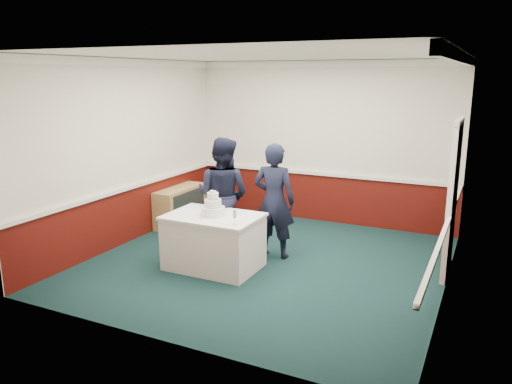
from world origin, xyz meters
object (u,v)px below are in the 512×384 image
at_px(champagne_flute, 235,215).
at_px(person_man, 223,195).
at_px(wedding_cake, 213,208).
at_px(sideboard, 180,206).
at_px(cake_knife, 204,218).
at_px(person_woman, 274,201).
at_px(cake_table, 214,241).

xyz_separation_m(champagne_flute, person_man, (-0.73, 0.96, -0.02)).
bearing_deg(wedding_cake, person_man, 108.39).
xyz_separation_m(sideboard, cake_knife, (1.64, -1.81, 0.44)).
height_order(cake_knife, person_woman, person_woman).
height_order(cake_knife, person_man, person_man).
xyz_separation_m(person_man, person_woman, (0.83, 0.11, -0.02)).
bearing_deg(wedding_cake, person_woman, 53.15).
bearing_deg(person_woman, cake_table, 47.96).
height_order(champagne_flute, person_woman, person_woman).
bearing_deg(person_woman, sideboard, -24.83).
distance_m(wedding_cake, cake_knife, 0.23).
bearing_deg(champagne_flute, wedding_cake, 150.75).
xyz_separation_m(wedding_cake, champagne_flute, (0.50, -0.28, 0.03)).
bearing_deg(person_woman, cake_knife, 52.63).
distance_m(sideboard, champagne_flute, 2.93).
bearing_deg(wedding_cake, cake_knife, -98.53).
bearing_deg(person_man, person_woman, -172.52).
bearing_deg(person_woman, person_man, 2.64).
distance_m(cake_table, cake_knife, 0.44).
bearing_deg(cake_knife, wedding_cake, 103.48).
relative_size(cake_table, wedding_cake, 3.63).
distance_m(sideboard, wedding_cake, 2.38).
xyz_separation_m(cake_table, wedding_cake, (-0.00, 0.00, 0.50)).
xyz_separation_m(sideboard, champagne_flute, (2.17, -1.89, 0.58)).
relative_size(champagne_flute, person_woman, 0.12).
xyz_separation_m(cake_knife, person_woman, (0.63, 1.00, 0.09)).
bearing_deg(sideboard, champagne_flute, -41.04).
bearing_deg(cake_knife, person_woman, 79.83).
height_order(sideboard, cake_table, cake_table).
bearing_deg(sideboard, wedding_cake, -43.94).
height_order(cake_table, person_man, person_man).
bearing_deg(sideboard, cake_knife, -47.81).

